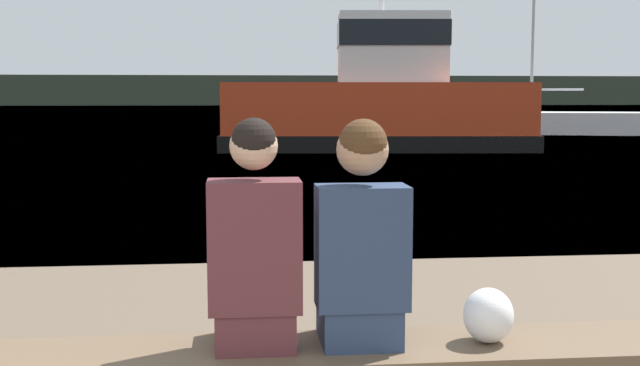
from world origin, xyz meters
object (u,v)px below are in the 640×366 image
at_px(shopping_bag, 488,315).
at_px(person_right, 361,245).
at_px(person_left, 254,250).
at_px(tugboat_red, 379,107).
at_px(moored_sailboat, 542,122).

bearing_deg(shopping_bag, person_right, 178.48).
distance_m(person_left, tugboat_red, 19.70).
height_order(person_right, tugboat_red, tugboat_red).
relative_size(person_right, moored_sailboat, 0.10).
bearing_deg(person_right, shopping_bag, -1.52).
distance_m(person_left, shopping_bag, 1.02).
relative_size(shopping_bag, tugboat_red, 0.03).
bearing_deg(tugboat_red, person_left, 173.80).
xyz_separation_m(shopping_bag, moored_sailboat, (11.13, 27.96, -0.17)).
bearing_deg(shopping_bag, tugboat_red, 81.27).
distance_m(person_left, moored_sailboat, 30.45).
relative_size(person_right, tugboat_red, 0.11).
height_order(person_left, moored_sailboat, moored_sailboat).
height_order(tugboat_red, moored_sailboat, tugboat_red).
bearing_deg(person_right, person_left, 179.86).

